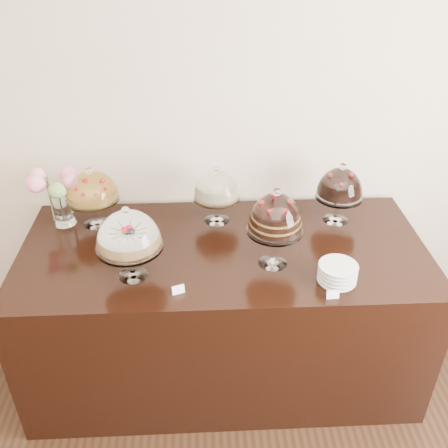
{
  "coord_description": "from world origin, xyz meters",
  "views": [
    {
      "loc": [
        -0.04,
        0.24,
        2.45
      ],
      "look_at": [
        0.06,
        2.4,
        1.08
      ],
      "focal_mm": 40.0,
      "sensor_mm": 36.0,
      "label": 1
    }
  ],
  "objects_px": {
    "cake_stand_cheesecake": "(217,188)",
    "plate_stack": "(338,273)",
    "flower_vase": "(57,191)",
    "cake_stand_choco_layer": "(275,216)",
    "cake_stand_fruit_tart": "(92,189)",
    "display_counter": "(224,309)",
    "cake_stand_dark_choco": "(340,186)",
    "cake_stand_sugar_sponge": "(128,234)"
  },
  "relations": [
    {
      "from": "cake_stand_cheesecake",
      "to": "cake_stand_dark_choco",
      "type": "relative_size",
      "value": 0.95
    },
    {
      "from": "cake_stand_cheesecake",
      "to": "cake_stand_dark_choco",
      "type": "height_order",
      "value": "cake_stand_dark_choco"
    },
    {
      "from": "cake_stand_dark_choco",
      "to": "plate_stack",
      "type": "distance_m",
      "value": 0.61
    },
    {
      "from": "flower_vase",
      "to": "cake_stand_dark_choco",
      "type": "bearing_deg",
      "value": -1.39
    },
    {
      "from": "flower_vase",
      "to": "plate_stack",
      "type": "bearing_deg",
      "value": -22.42
    },
    {
      "from": "display_counter",
      "to": "cake_stand_cheesecake",
      "type": "distance_m",
      "value": 0.72
    },
    {
      "from": "cake_stand_choco_layer",
      "to": "plate_stack",
      "type": "relative_size",
      "value": 2.37
    },
    {
      "from": "cake_stand_cheesecake",
      "to": "plate_stack",
      "type": "height_order",
      "value": "cake_stand_cheesecake"
    },
    {
      "from": "cake_stand_choco_layer",
      "to": "cake_stand_fruit_tart",
      "type": "relative_size",
      "value": 1.22
    },
    {
      "from": "cake_stand_fruit_tart",
      "to": "flower_vase",
      "type": "height_order",
      "value": "cake_stand_fruit_tart"
    },
    {
      "from": "cake_stand_cheesecake",
      "to": "plate_stack",
      "type": "distance_m",
      "value": 0.84
    },
    {
      "from": "cake_stand_dark_choco",
      "to": "cake_stand_fruit_tart",
      "type": "bearing_deg",
      "value": 178.7
    },
    {
      "from": "flower_vase",
      "to": "display_counter",
      "type": "bearing_deg",
      "value": -17.32
    },
    {
      "from": "cake_stand_sugar_sponge",
      "to": "cake_stand_dark_choco",
      "type": "distance_m",
      "value": 1.23
    },
    {
      "from": "cake_stand_cheesecake",
      "to": "flower_vase",
      "type": "xyz_separation_m",
      "value": [
        -0.89,
        0.0,
        -0.0
      ]
    },
    {
      "from": "display_counter",
      "to": "plate_stack",
      "type": "xyz_separation_m",
      "value": [
        0.54,
        -0.32,
        0.5
      ]
    },
    {
      "from": "cake_stand_cheesecake",
      "to": "cake_stand_fruit_tart",
      "type": "relative_size",
      "value": 0.97
    },
    {
      "from": "cake_stand_dark_choco",
      "to": "plate_stack",
      "type": "xyz_separation_m",
      "value": [
        -0.13,
        -0.57,
        -0.18
      ]
    },
    {
      "from": "cake_stand_dark_choco",
      "to": "flower_vase",
      "type": "distance_m",
      "value": 1.59
    },
    {
      "from": "cake_stand_choco_layer",
      "to": "plate_stack",
      "type": "height_order",
      "value": "cake_stand_choco_layer"
    },
    {
      "from": "cake_stand_dark_choco",
      "to": "cake_stand_fruit_tart",
      "type": "height_order",
      "value": "cake_stand_dark_choco"
    },
    {
      "from": "plate_stack",
      "to": "display_counter",
      "type": "bearing_deg",
      "value": 149.73
    },
    {
      "from": "display_counter",
      "to": "plate_stack",
      "type": "height_order",
      "value": "plate_stack"
    },
    {
      "from": "flower_vase",
      "to": "plate_stack",
      "type": "height_order",
      "value": "flower_vase"
    },
    {
      "from": "cake_stand_sugar_sponge",
      "to": "plate_stack",
      "type": "relative_size",
      "value": 2.14
    },
    {
      "from": "display_counter",
      "to": "cake_stand_choco_layer",
      "type": "bearing_deg",
      "value": -32.05
    },
    {
      "from": "cake_stand_sugar_sponge",
      "to": "cake_stand_fruit_tart",
      "type": "bearing_deg",
      "value": 117.66
    },
    {
      "from": "display_counter",
      "to": "cake_stand_sugar_sponge",
      "type": "distance_m",
      "value": 0.87
    },
    {
      "from": "cake_stand_sugar_sponge",
      "to": "flower_vase",
      "type": "distance_m",
      "value": 0.68
    },
    {
      "from": "flower_vase",
      "to": "plate_stack",
      "type": "xyz_separation_m",
      "value": [
        1.46,
        -0.6,
        -0.16
      ]
    },
    {
      "from": "plate_stack",
      "to": "cake_stand_cheesecake",
      "type": "bearing_deg",
      "value": 133.51
    },
    {
      "from": "cake_stand_choco_layer",
      "to": "cake_stand_cheesecake",
      "type": "relative_size",
      "value": 1.26
    },
    {
      "from": "cake_stand_sugar_sponge",
      "to": "cake_stand_dark_choco",
      "type": "xyz_separation_m",
      "value": [
        1.14,
        0.47,
        -0.02
      ]
    },
    {
      "from": "cake_stand_cheesecake",
      "to": "plate_stack",
      "type": "xyz_separation_m",
      "value": [
        0.57,
        -0.6,
        -0.17
      ]
    },
    {
      "from": "cake_stand_choco_layer",
      "to": "plate_stack",
      "type": "bearing_deg",
      "value": -28.74
    },
    {
      "from": "cake_stand_fruit_tart",
      "to": "cake_stand_sugar_sponge",
      "type": "bearing_deg",
      "value": -62.34
    },
    {
      "from": "cake_stand_fruit_tart",
      "to": "cake_stand_cheesecake",
      "type": "bearing_deg",
      "value": 0.17
    },
    {
      "from": "display_counter",
      "to": "flower_vase",
      "type": "xyz_separation_m",
      "value": [
        -0.92,
        0.29,
        0.66
      ]
    },
    {
      "from": "cake_stand_dark_choco",
      "to": "plate_stack",
      "type": "height_order",
      "value": "cake_stand_dark_choco"
    },
    {
      "from": "display_counter",
      "to": "cake_stand_choco_layer",
      "type": "relative_size",
      "value": 5.0
    },
    {
      "from": "display_counter",
      "to": "cake_stand_fruit_tart",
      "type": "bearing_deg",
      "value": 158.93
    },
    {
      "from": "display_counter",
      "to": "cake_stand_sugar_sponge",
      "type": "relative_size",
      "value": 5.54
    }
  ]
}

